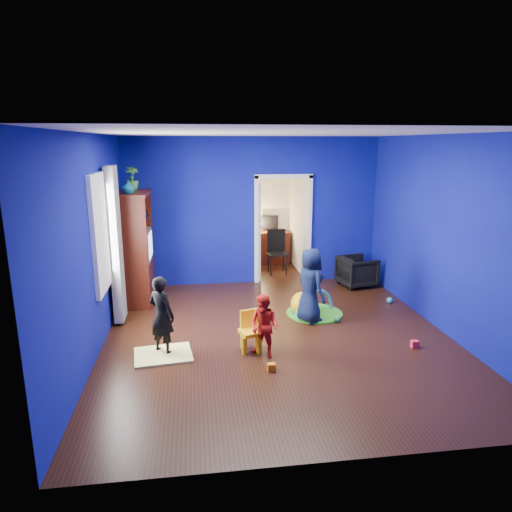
{
  "coord_description": "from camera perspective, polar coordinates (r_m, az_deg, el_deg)",
  "views": [
    {
      "loc": [
        -1.16,
        -6.14,
        2.77
      ],
      "look_at": [
        -0.27,
        0.4,
        1.13
      ],
      "focal_mm": 32.0,
      "sensor_mm": 36.0,
      "label": 1
    }
  ],
  "objects": [
    {
      "name": "floor",
      "position": [
        6.83,
        2.71,
        -10.0
      ],
      "size": [
        5.0,
        5.5,
        0.01
      ],
      "primitive_type": "cube",
      "color": "black",
      "rests_on": "ground"
    },
    {
      "name": "ceiling",
      "position": [
        6.25,
        3.02,
        15.11
      ],
      "size": [
        5.0,
        5.5,
        0.01
      ],
      "primitive_type": "cube",
      "color": "white",
      "rests_on": "wall_back"
    },
    {
      "name": "wall_back",
      "position": [
        9.06,
        -0.34,
        5.55
      ],
      "size": [
        5.0,
        0.02,
        2.9
      ],
      "primitive_type": "cube",
      "color": "#0B0C7F",
      "rests_on": "floor"
    },
    {
      "name": "wall_front",
      "position": [
        3.82,
        10.49,
        -6.54
      ],
      "size": [
        5.0,
        0.02,
        2.9
      ],
      "primitive_type": "cube",
      "color": "#0B0C7F",
      "rests_on": "floor"
    },
    {
      "name": "wall_left",
      "position": [
        6.42,
        -19.66,
        1.25
      ],
      "size": [
        0.02,
        5.5,
        2.9
      ],
      "primitive_type": "cube",
      "color": "#0B0C7F",
      "rests_on": "floor"
    },
    {
      "name": "wall_right",
      "position": [
        7.27,
        22.64,
        2.39
      ],
      "size": [
        0.02,
        5.5,
        2.9
      ],
      "primitive_type": "cube",
      "color": "#0B0C7F",
      "rests_on": "floor"
    },
    {
      "name": "alcove",
      "position": [
        10.04,
        2.42,
        5.21
      ],
      "size": [
        1.0,
        1.75,
        2.5
      ],
      "primitive_type": null,
      "color": "silver",
      "rests_on": "floor"
    },
    {
      "name": "armchair",
      "position": [
        9.25,
        12.51,
        -1.89
      ],
      "size": [
        0.78,
        0.76,
        0.6
      ],
      "primitive_type": "imported",
      "rotation": [
        0.0,
        0.0,
        1.78
      ],
      "color": "black",
      "rests_on": "floor"
    },
    {
      "name": "child_black",
      "position": [
        6.25,
        -11.71,
        -7.26
      ],
      "size": [
        0.47,
        0.45,
        1.08
      ],
      "primitive_type": "imported",
      "rotation": [
        0.0,
        0.0,
        2.49
      ],
      "color": "black",
      "rests_on": "floor"
    },
    {
      "name": "child_navy",
      "position": [
        7.23,
        6.79,
        -3.67
      ],
      "size": [
        0.56,
        0.68,
        1.19
      ],
      "primitive_type": "imported",
      "rotation": [
        0.0,
        0.0,
        1.92
      ],
      "color": "#0F1837",
      "rests_on": "floor"
    },
    {
      "name": "toddler_red",
      "position": [
        6.07,
        1.01,
        -8.78
      ],
      "size": [
        0.53,
        0.52,
        0.85
      ],
      "primitive_type": "imported",
      "rotation": [
        0.0,
        0.0,
        -0.71
      ],
      "color": "#AF1F12",
      "rests_on": "floor"
    },
    {
      "name": "vase",
      "position": [
        7.85,
        -15.68,
        8.32
      ],
      "size": [
        0.28,
        0.28,
        0.22
      ],
      "primitive_type": "imported",
      "rotation": [
        0.0,
        0.0,
        -0.42
      ],
      "color": "#0C5666",
      "rests_on": "tv_armoire"
    },
    {
      "name": "potted_plant",
      "position": [
        8.36,
        -15.25,
        9.31
      ],
      "size": [
        0.3,
        0.3,
        0.41
      ],
      "primitive_type": "imported",
      "rotation": [
        0.0,
        0.0,
        0.36
      ],
      "color": "#39822F",
      "rests_on": "tv_armoire"
    },
    {
      "name": "tv_armoire",
      "position": [
        8.31,
        -14.92,
        1.02
      ],
      "size": [
        0.58,
        1.14,
        1.96
      ],
      "primitive_type": "cube",
      "color": "#42110B",
      "rests_on": "floor"
    },
    {
      "name": "crt_tv",
      "position": [
        8.3,
        -14.66,
        1.3
      ],
      "size": [
        0.46,
        0.7,
        0.54
      ],
      "primitive_type": "cube",
      "color": "silver",
      "rests_on": "tv_armoire"
    },
    {
      "name": "yellow_blanket",
      "position": [
        6.37,
        -11.53,
        -12.0
      ],
      "size": [
        0.82,
        0.69,
        0.03
      ],
      "primitive_type": "cube",
      "rotation": [
        0.0,
        0.0,
        0.12
      ],
      "color": "#F2E07A",
      "rests_on": "floor"
    },
    {
      "name": "hopper_ball",
      "position": [
        7.57,
        5.87,
        -5.98
      ],
      "size": [
        0.4,
        0.4,
        0.4
      ],
      "primitive_type": "sphere",
      "color": "yellow",
      "rests_on": "floor"
    },
    {
      "name": "kid_chair",
      "position": [
        6.3,
        -0.64,
        -9.64
      ],
      "size": [
        0.35,
        0.35,
        0.5
      ],
      "primitive_type": "cube",
      "rotation": [
        0.0,
        0.0,
        0.28
      ],
      "color": "yellow",
      "rests_on": "floor"
    },
    {
      "name": "play_mat",
      "position": [
        7.72,
        7.31,
        -7.11
      ],
      "size": [
        0.93,
        0.93,
        0.02
      ],
      "primitive_type": "cylinder",
      "color": "#4FAD27",
      "rests_on": "floor"
    },
    {
      "name": "toy_arch",
      "position": [
        7.72,
        7.32,
        -7.05
      ],
      "size": [
        0.76,
        0.43,
        0.83
      ],
      "primitive_type": "torus",
      "rotation": [
        1.57,
        0.0,
        0.49
      ],
      "color": "#3F8CD8",
      "rests_on": "floor"
    },
    {
      "name": "window_left",
      "position": [
        6.73,
        -19.01,
        2.73
      ],
      "size": [
        0.03,
        0.95,
        1.55
      ],
      "primitive_type": "cube",
      "color": "white",
      "rests_on": "wall_left"
    },
    {
      "name": "curtain",
      "position": [
        7.3,
        -17.15,
        1.29
      ],
      "size": [
        0.14,
        0.42,
        2.4
      ],
      "primitive_type": "cube",
      "color": "slate",
      "rests_on": "floor"
    },
    {
      "name": "doorway",
      "position": [
        9.22,
        3.36,
        3.16
      ],
      "size": [
        1.16,
        0.1,
        2.1
      ],
      "primitive_type": "cube",
      "color": "white",
      "rests_on": "floor"
    },
    {
      "name": "study_desk",
      "position": [
        10.81,
        1.78,
        1.13
      ],
      "size": [
        0.88,
        0.44,
        0.75
      ],
      "primitive_type": "cube",
      "color": "#3D140A",
      "rests_on": "floor"
    },
    {
      "name": "desk_monitor",
      "position": [
        10.82,
        1.7,
        4.24
      ],
      "size": [
        0.4,
        0.05,
        0.32
      ],
      "primitive_type": "cube",
      "color": "black",
      "rests_on": "study_desk"
    },
    {
      "name": "desk_lamp",
      "position": [
        10.72,
        0.27,
        4.05
      ],
      "size": [
        0.14,
        0.14,
        0.14
      ],
      "primitive_type": "sphere",
      "color": "#FFD88C",
      "rests_on": "study_desk"
    },
    {
      "name": "folding_chair",
      "position": [
        9.87,
        2.71,
        0.39
      ],
      "size": [
        0.4,
        0.4,
        0.92
      ],
      "primitive_type": "cube",
      "color": "black",
      "rests_on": "floor"
    },
    {
      "name": "book_shelf",
      "position": [
        10.68,
        1.75,
        9.9
      ],
      "size": [
        0.88,
        0.24,
        0.04
      ],
      "primitive_type": "cube",
      "color": "white",
      "rests_on": "study_desk"
    },
    {
      "name": "toy_0",
      "position": [
        6.83,
        19.22,
        -10.36
      ],
      "size": [
        0.1,
        0.08,
        0.1
      ],
      "primitive_type": "cube",
      "color": "#FB2944",
      "rests_on": "floor"
    },
    {
      "name": "toy_1",
      "position": [
        8.49,
        16.38,
        -5.3
      ],
      "size": [
        0.11,
        0.11,
        0.11
      ],
      "primitive_type": "sphere",
      "color": "#2294C5",
      "rests_on": "floor"
    },
    {
      "name": "toy_2",
      "position": [
        5.86,
        1.95,
        -13.73
      ],
      "size": [
        0.1,
        0.08,
        0.1
      ],
      "primitive_type": "cube",
      "color": "orange",
      "rests_on": "floor"
    },
    {
      "name": "toy_3",
      "position": [
        7.44,
        10.12,
        -7.71
      ],
      "size": [
        0.11,
        0.11,
        0.11
      ],
      "primitive_type": "sphere",
      "color": "green",
      "rests_on": "floor"
    }
  ]
}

